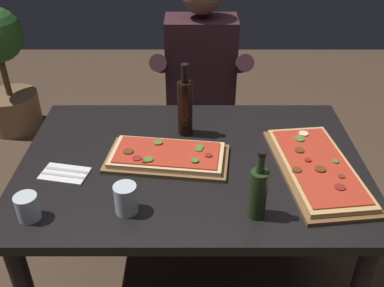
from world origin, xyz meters
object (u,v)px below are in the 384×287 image
oil_bottle_amber (185,106)px  seated_diner (201,83)px  pizza_rectangular_front (167,157)px  tumbler_near_camera (28,208)px  potted_plant_corner (4,69)px  wine_bottle_dark (258,192)px  diner_chair (200,113)px  tumbler_far_side (126,200)px  pizza_rectangular_left (317,168)px  dining_table (192,179)px

oil_bottle_amber → seated_diner: (0.08, 0.52, -0.13)m
pizza_rectangular_front → seated_diner: (0.15, 0.74, -0.02)m
tumbler_near_camera → potted_plant_corner: 2.05m
oil_bottle_amber → seated_diner: bearing=81.4°
wine_bottle_dark → diner_chair: (-0.17, 1.18, -0.36)m
pizza_rectangular_front → potted_plant_corner: bearing=130.2°
pizza_rectangular_front → tumbler_far_side: tumbler_far_side is taller
pizza_rectangular_left → wine_bottle_dark: (-0.27, -0.25, 0.08)m
pizza_rectangular_left → oil_bottle_amber: (-0.52, 0.29, 0.12)m
pizza_rectangular_front → pizza_rectangular_left: size_ratio=0.84×
seated_diner → dining_table: bearing=-93.8°
wine_bottle_dark → oil_bottle_amber: oil_bottle_amber is taller
tumbler_far_side → seated_diner: size_ratio=0.08×
tumbler_far_side → wine_bottle_dark: bearing=-2.6°
potted_plant_corner → wine_bottle_dark: bearing=-48.9°
dining_table → potted_plant_corner: bearing=132.4°
dining_table → tumbler_far_side: 0.41m
dining_table → tumbler_far_side: (-0.23, -0.31, 0.14)m
tumbler_near_camera → tumbler_far_side: (0.33, 0.03, 0.01)m
dining_table → seated_diner: size_ratio=1.05×
seated_diner → tumbler_near_camera: bearing=-119.4°
dining_table → potted_plant_corner: potted_plant_corner is taller
tumbler_far_side → diner_chair: 1.23m
pizza_rectangular_left → diner_chair: 1.07m
oil_bottle_amber → tumbler_near_camera: oil_bottle_amber is taller
tumbler_far_side → potted_plant_corner: potted_plant_corner is taller
dining_table → pizza_rectangular_left: 0.51m
dining_table → oil_bottle_amber: 0.32m
oil_bottle_amber → seated_diner: 0.54m
seated_diner → pizza_rectangular_left: bearing=-61.5°
diner_chair → potted_plant_corner: bearing=155.3°
oil_bottle_amber → tumbler_near_camera: bearing=-133.5°
wine_bottle_dark → diner_chair: size_ratio=0.30×
tumbler_far_side → pizza_rectangular_left: bearing=17.5°
dining_table → tumbler_near_camera: tumbler_near_camera is taller
seated_diner → tumbler_far_side: bearing=-104.9°
dining_table → tumbler_near_camera: (-0.56, -0.34, 0.14)m
oil_bottle_amber → tumbler_far_side: bearing=-110.8°
wine_bottle_dark → potted_plant_corner: 2.47m
potted_plant_corner → oil_bottle_amber: bearing=-43.8°
tumbler_far_side → diner_chair: diner_chair is taller
tumbler_far_side → dining_table: bearing=53.3°
pizza_rectangular_left → diner_chair: (-0.44, 0.93, -0.27)m
pizza_rectangular_left → oil_bottle_amber: bearing=150.6°
tumbler_far_side → diner_chair: size_ratio=0.13×
diner_chair → potted_plant_corner: size_ratio=0.92×
dining_table → tumbler_far_side: tumbler_far_side is taller
diner_chair → potted_plant_corner: (-1.43, 0.66, 0.00)m
oil_bottle_amber → tumbler_far_side: oil_bottle_amber is taller
pizza_rectangular_left → potted_plant_corner: potted_plant_corner is taller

